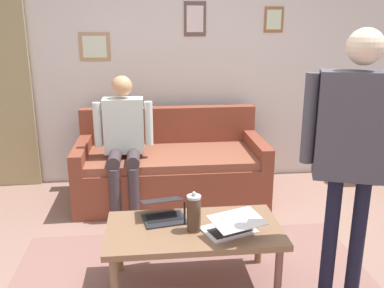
# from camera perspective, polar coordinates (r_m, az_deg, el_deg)

# --- Properties ---
(ground_plane) EXTENTS (7.68, 7.68, 0.00)m
(ground_plane) POSITION_cam_1_polar(r_m,az_deg,el_deg) (3.06, 2.57, -18.82)
(ground_plane) COLOR #916C5F
(back_wall) EXTENTS (7.04, 0.11, 2.70)m
(back_wall) POSITION_cam_1_polar(r_m,az_deg,el_deg) (4.71, -1.30, 11.33)
(back_wall) COLOR silver
(back_wall) RESTS_ON ground_plane
(couch) EXTENTS (1.86, 0.91, 0.88)m
(couch) POSITION_cam_1_polar(r_m,az_deg,el_deg) (4.32, -2.87, -3.37)
(couch) COLOR brown
(couch) RESTS_ON ground_plane
(coffee_table) EXTENTS (1.16, 0.61, 0.45)m
(coffee_table) POSITION_cam_1_polar(r_m,az_deg,el_deg) (2.87, 0.25, -12.09)
(coffee_table) COLOR brown
(coffee_table) RESTS_ON ground_plane
(laptop_left) EXTENTS (0.33, 0.34, 0.14)m
(laptop_left) POSITION_cam_1_polar(r_m,az_deg,el_deg) (2.95, -3.90, -9.23)
(laptop_left) COLOR #28282D
(laptop_left) RESTS_ON coffee_table
(laptop_center) EXTENTS (0.42, 0.42, 0.14)m
(laptop_center) POSITION_cam_1_polar(r_m,az_deg,el_deg) (2.77, 5.38, -11.07)
(laptop_center) COLOR silver
(laptop_center) RESTS_ON coffee_table
(french_press) EXTENTS (0.11, 0.09, 0.27)m
(french_press) POSITION_cam_1_polar(r_m,az_deg,el_deg) (2.75, 0.24, -9.33)
(french_press) COLOR #4C3323
(french_press) RESTS_ON coffee_table
(side_shelf) EXTENTS (0.42, 0.32, 0.74)m
(side_shelf) POSITION_cam_1_polar(r_m,az_deg,el_deg) (5.14, 23.17, -0.73)
(side_shelf) COLOR #9C895B
(side_shelf) RESTS_ON ground_plane
(flower_vase) EXTENTS (0.11, 0.10, 0.49)m
(flower_vase) POSITION_cam_1_polar(r_m,az_deg,el_deg) (5.02, 23.85, 5.17)
(flower_vase) COLOR #A09A95
(flower_vase) RESTS_ON side_shelf
(person_standing) EXTENTS (0.59, 0.32, 1.73)m
(person_standing) POSITION_cam_1_polar(r_m,az_deg,el_deg) (2.58, 21.19, 0.53)
(person_standing) COLOR black
(person_standing) RESTS_ON ground_plane
(person_seated) EXTENTS (0.55, 0.51, 1.28)m
(person_seated) POSITION_cam_1_polar(r_m,az_deg,el_deg) (3.98, -9.23, 1.07)
(person_seated) COLOR #403439
(person_seated) RESTS_ON ground_plane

